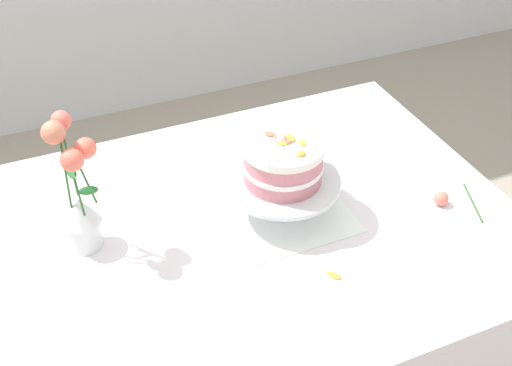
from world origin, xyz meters
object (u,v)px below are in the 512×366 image
object	(u,v)px
cake_stand	(282,185)
fallen_rose	(443,199)
layer_cake	(283,161)
dining_table	(242,259)
flower_vase	(78,198)

from	to	relation	value
cake_stand	fallen_rose	distance (m)	0.42
fallen_rose	layer_cake	bearing A→B (deg)	160.03
dining_table	cake_stand	distance (m)	0.22
cake_stand	flower_vase	bearing A→B (deg)	172.57
dining_table	layer_cake	size ratio (longest dim) A/B	6.92
cake_stand	layer_cake	distance (m)	0.07
layer_cake	flower_vase	distance (m)	0.49
cake_stand	flower_vase	world-z (taller)	flower_vase
cake_stand	flower_vase	xyz separation A→B (m)	(-0.48, 0.06, 0.07)
dining_table	cake_stand	size ratio (longest dim) A/B	4.83
layer_cake	dining_table	bearing A→B (deg)	-161.93
dining_table	flower_vase	world-z (taller)	flower_vase
layer_cake	flower_vase	world-z (taller)	flower_vase
dining_table	layer_cake	distance (m)	0.28
dining_table	cake_stand	xyz separation A→B (m)	(0.13, 0.04, 0.17)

